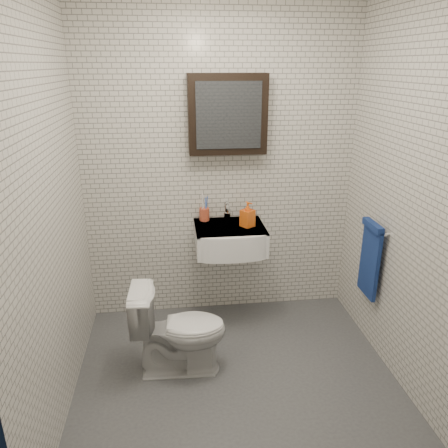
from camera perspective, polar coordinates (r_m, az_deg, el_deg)
name	(u,v)px	position (r m, az deg, el deg)	size (l,w,h in m)	color
ground	(237,379)	(3.22, 1.71, -19.58)	(2.20, 2.00, 0.01)	#45474C
room_shell	(240,173)	(2.54, 2.06, 6.62)	(2.22, 2.02, 2.51)	silver
washbasin	(230,239)	(3.46, 0.84, -1.97)	(0.55, 0.50, 0.20)	white
faucet	(227,212)	(3.59, 0.43, 1.59)	(0.06, 0.20, 0.15)	silver
mirror_cabinet	(228,115)	(3.42, 0.47, 14.11)	(0.60, 0.15, 0.60)	black
towel_rail	(370,256)	(3.41, 18.58, -4.01)	(0.09, 0.30, 0.58)	silver
toothbrush_cup	(204,214)	(3.58, -2.59, 1.36)	(0.10, 0.10, 0.23)	#BB4A2E
soap_bottle	(248,214)	(3.43, 3.09, 1.28)	(0.09, 0.09, 0.20)	orange
toilet	(179,329)	(3.13, -5.88, -13.53)	(0.37, 0.64, 0.66)	white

